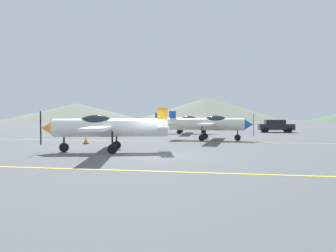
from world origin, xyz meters
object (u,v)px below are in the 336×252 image
(airplane_mid, at_px, (209,124))
(traffic_cone_front, at_px, (86,140))
(airplane_far, at_px, (184,122))
(car_sedan, at_px, (276,126))
(airplane_near, at_px, (106,127))

(airplane_mid, height_order, traffic_cone_front, airplane_mid)
(airplane_far, bearing_deg, traffic_cone_front, -111.44)
(airplane_mid, bearing_deg, traffic_cone_front, -151.62)
(car_sedan, xyz_separation_m, traffic_cone_front, (-17.09, -19.34, -0.56))
(airplane_near, height_order, car_sedan, airplane_near)
(airplane_mid, distance_m, airplane_far, 10.26)
(airplane_mid, height_order, airplane_far, same)
(airplane_near, distance_m, traffic_cone_front, 5.69)
(car_sedan, height_order, traffic_cone_front, car_sedan)
(airplane_near, distance_m, car_sedan, 27.53)
(airplane_far, relative_size, car_sedan, 1.90)
(airplane_far, height_order, traffic_cone_front, airplane_far)
(airplane_near, bearing_deg, car_sedan, 59.96)
(airplane_far, distance_m, traffic_cone_front, 15.68)
(airplane_near, xyz_separation_m, car_sedan, (13.78, 23.83, -0.56))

